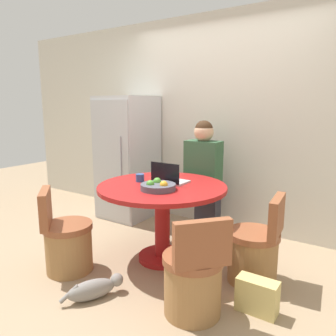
# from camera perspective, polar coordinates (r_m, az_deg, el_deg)

# --- Properties ---
(ground_plane) EXTENTS (12.00, 12.00, 0.00)m
(ground_plane) POSITION_cam_1_polar(r_m,az_deg,el_deg) (3.28, -1.56, -16.67)
(ground_plane) COLOR #9E8466
(wall_back) EXTENTS (7.00, 0.06, 2.60)m
(wall_back) POSITION_cam_1_polar(r_m,az_deg,el_deg) (4.09, 9.55, 7.75)
(wall_back) COLOR beige
(wall_back) RESTS_ON ground_plane
(refrigerator) EXTENTS (0.65, 0.70, 1.63)m
(refrigerator) POSITION_cam_1_polar(r_m,az_deg,el_deg) (4.47, -7.06, 1.82)
(refrigerator) COLOR silver
(refrigerator) RESTS_ON ground_plane
(dining_table) EXTENTS (1.24, 1.24, 0.76)m
(dining_table) POSITION_cam_1_polar(r_m,az_deg,el_deg) (3.18, -1.01, -6.00)
(dining_table) COLOR maroon
(dining_table) RESTS_ON ground_plane
(chair_right_side) EXTENTS (0.46, 0.45, 0.78)m
(chair_right_side) POSITION_cam_1_polar(r_m,az_deg,el_deg) (3.01, 14.88, -13.98)
(chair_right_side) COLOR #9E7042
(chair_right_side) RESTS_ON ground_plane
(chair_near_left_corner) EXTENTS (0.51, 0.52, 0.78)m
(chair_near_left_corner) POSITION_cam_1_polar(r_m,az_deg,el_deg) (3.22, -17.25, -12.37)
(chair_near_left_corner) COLOR #9E7042
(chair_near_left_corner) RESTS_ON ground_plane
(chair_near_right_corner) EXTENTS (0.51, 0.51, 0.78)m
(chair_near_right_corner) POSITION_cam_1_polar(r_m,az_deg,el_deg) (2.51, 4.46, -18.90)
(chair_near_right_corner) COLOR #9E7042
(chair_near_right_corner) RESTS_ON ground_plane
(person_seated) EXTENTS (0.40, 0.37, 1.35)m
(person_seated) POSITION_cam_1_polar(r_m,az_deg,el_deg) (3.83, 6.39, -0.66)
(person_seated) COLOR #2D2D38
(person_seated) RESTS_ON ground_plane
(laptop) EXTENTS (0.32, 0.23, 0.21)m
(laptop) POSITION_cam_1_polar(r_m,az_deg,el_deg) (3.21, 0.20, -1.86)
(laptop) COLOR #B7B7BC
(laptop) RESTS_ON dining_table
(fruit_bowl) EXTENTS (0.32, 0.32, 0.10)m
(fruit_bowl) POSITION_cam_1_polar(r_m,az_deg,el_deg) (2.96, -1.77, -3.20)
(fruit_bowl) COLOR #4C4C56
(fruit_bowl) RESTS_ON dining_table
(coffee_cup) EXTENTS (0.08, 0.08, 0.08)m
(coffee_cup) POSITION_cam_1_polar(r_m,az_deg,el_deg) (3.28, -4.89, -1.70)
(coffee_cup) COLOR #2D4C84
(coffee_cup) RESTS_ON dining_table
(cat) EXTENTS (0.30, 0.47, 0.16)m
(cat) POSITION_cam_1_polar(r_m,az_deg,el_deg) (2.83, -12.72, -19.80)
(cat) COLOR gray
(cat) RESTS_ON ground_plane
(handbag) EXTENTS (0.30, 0.14, 0.26)m
(handbag) POSITION_cam_1_polar(r_m,az_deg,el_deg) (2.68, 15.26, -20.70)
(handbag) COLOR tan
(handbag) RESTS_ON ground_plane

